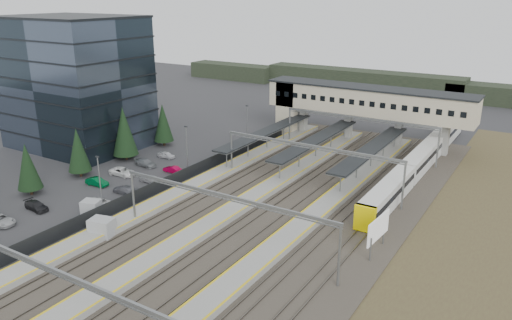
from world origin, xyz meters
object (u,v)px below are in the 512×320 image
Objects in this scene: relay_cabin_near at (102,228)px; relay_cabin_far at (91,208)px; office_building at (75,82)px; footbridge at (353,102)px; train at (421,159)px; billboard at (378,229)px.

relay_cabin_near is 6.99m from relay_cabin_far.
footbridge is at bearing 34.47° from office_building.
train is at bearing 51.57° from relay_cabin_far.
train is (26.67, 44.74, 0.70)m from relay_cabin_near.
train is at bearing 95.59° from billboard.
relay_cabin_far is (-6.02, 3.55, -0.13)m from relay_cabin_near.
billboard is (63.05, -11.26, -9.13)m from office_building.
office_building reaches higher than relay_cabin_near.
office_building is at bearing -161.64° from train.
footbridge reaches higher than train.
footbridge is (43.70, 30.00, -4.26)m from office_building.
office_building is 0.44× the size of train.
relay_cabin_near is at bearing -30.56° from relay_cabin_far.
relay_cabin_far is at bearing -37.93° from office_building.
relay_cabin_far is at bearing -128.43° from train.
office_building is 7.46× the size of relay_cabin_near.
billboard reaches higher than train.
footbridge is 20.10m from train.
office_building is at bearing 142.07° from relay_cabin_far.
billboard is at bearing -10.13° from office_building.
footbridge reaches higher than relay_cabin_far.
footbridge is 7.33× the size of billboard.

